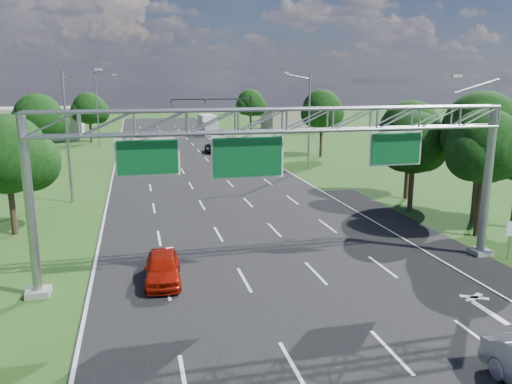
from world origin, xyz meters
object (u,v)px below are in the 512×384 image
object	(u,v)px
regulatory_sign	(510,232)
sign_gantry	(286,133)
red_coupe	(163,268)
traffic_signal	(228,109)
box_truck	(208,125)

from	to	relation	value
regulatory_sign	sign_gantry	bearing A→B (deg)	175.17
sign_gantry	red_coupe	bearing A→B (deg)	177.31
sign_gantry	traffic_signal	world-z (taller)	sign_gantry
box_truck	traffic_signal	bearing A→B (deg)	-86.73
sign_gantry	regulatory_sign	distance (m)	13.25
regulatory_sign	red_coupe	bearing A→B (deg)	175.87
traffic_signal	red_coupe	size ratio (longest dim) A/B	2.97
box_truck	regulatory_sign	bearing A→B (deg)	-86.31
box_truck	sign_gantry	bearing A→B (deg)	-96.51
traffic_signal	box_truck	world-z (taller)	traffic_signal
red_coupe	traffic_signal	bearing A→B (deg)	79.43
regulatory_sign	red_coupe	xyz separation A→B (m)	(-17.96, 1.30, -0.81)
sign_gantry	traffic_signal	size ratio (longest dim) A/B	1.92
box_truck	red_coupe	bearing A→B (deg)	-101.49
regulatory_sign	red_coupe	world-z (taller)	regulatory_sign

